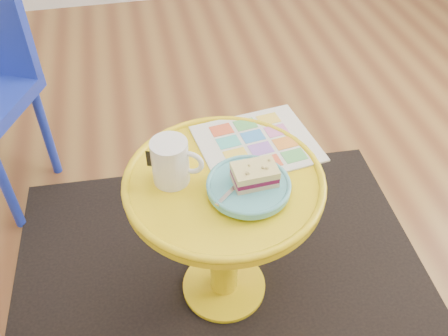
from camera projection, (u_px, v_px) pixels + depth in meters
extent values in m
plane|color=brown|center=(182.00, 263.00, 1.63)|extent=(4.00, 4.00, 0.00)
cube|color=black|center=(224.00, 287.00, 1.56)|extent=(1.35, 1.16, 0.01)
cylinder|color=yellow|center=(224.00, 286.00, 1.55)|extent=(0.26, 0.26, 0.02)
cylinder|color=yellow|center=(224.00, 241.00, 1.40)|extent=(0.08, 0.08, 0.43)
cylinder|color=yellow|center=(224.00, 183.00, 1.24)|extent=(0.50, 0.50, 0.03)
cylinder|color=#1B2FB1|center=(6.00, 188.00, 1.62)|extent=(0.03, 0.03, 0.36)
cylinder|color=#1B2FB1|center=(47.00, 135.00, 1.82)|extent=(0.03, 0.03, 0.36)
cube|color=silver|center=(257.00, 143.00, 1.33)|extent=(0.33, 0.30, 0.01)
cylinder|color=white|center=(170.00, 162.00, 1.19)|extent=(0.09, 0.09, 0.12)
torus|color=white|center=(190.00, 163.00, 1.18)|extent=(0.07, 0.04, 0.07)
cylinder|color=#D1B78C|center=(169.00, 145.00, 1.16)|extent=(0.08, 0.08, 0.01)
cylinder|color=#56ACB6|center=(248.00, 189.00, 1.20)|extent=(0.08, 0.08, 0.01)
cylinder|color=#56ACB6|center=(249.00, 186.00, 1.19)|extent=(0.20, 0.20, 0.02)
cube|color=#D3BC8C|center=(254.00, 179.00, 1.18)|extent=(0.11, 0.07, 0.01)
cube|color=maroon|center=(255.00, 175.00, 1.18)|extent=(0.11, 0.07, 0.01)
cube|color=#EADB8C|center=(255.00, 170.00, 1.16)|extent=(0.11, 0.08, 0.02)
cube|color=silver|center=(232.00, 191.00, 1.16)|extent=(0.09, 0.08, 0.00)
cube|color=silver|center=(248.00, 174.00, 1.21)|extent=(0.04, 0.04, 0.00)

